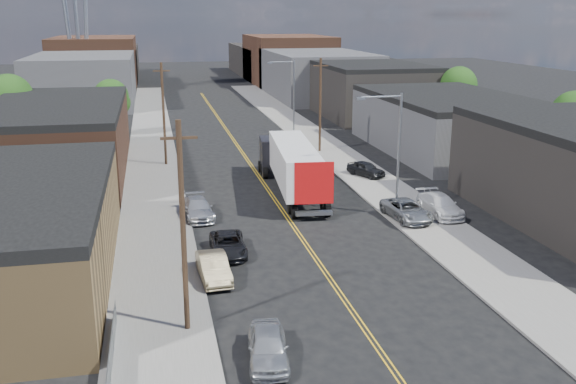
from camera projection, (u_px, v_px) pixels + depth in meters
name	position (u px, v px, depth m)	size (l,w,h in m)	color
ground	(230.00, 135.00, 78.91)	(260.00, 260.00, 0.00)	black
centerline	(249.00, 162.00, 64.77)	(0.32, 120.00, 0.01)	gold
sidewalk_left	(153.00, 165.00, 62.84)	(5.00, 140.00, 0.15)	slate
sidewalk_right	(339.00, 157.00, 66.65)	(5.00, 140.00, 0.15)	slate
warehouse_brown	(57.00, 138.00, 59.34)	(12.00, 26.00, 6.60)	#492B1D
industrial_right_b	(448.00, 123.00, 69.31)	(14.00, 24.00, 6.10)	#323234
industrial_right_c	(370.00, 89.00, 93.61)	(14.00, 22.00, 7.60)	black
skyline_left_a	(85.00, 79.00, 106.82)	(16.00, 30.00, 8.00)	#323234
skyline_right_a	(317.00, 74.00, 114.84)	(16.00, 30.00, 8.00)	#323234
skyline_left_b	(95.00, 62.00, 130.12)	(16.00, 26.00, 10.00)	#492B1D
skyline_right_b	(288.00, 60.00, 138.14)	(16.00, 26.00, 10.00)	#492B1D
skyline_left_c	(102.00, 63.00, 149.37)	(16.00, 40.00, 7.00)	black
skyline_right_c	(271.00, 60.00, 157.39)	(16.00, 40.00, 7.00)	black
streetlight_near	(394.00, 145.00, 46.02)	(3.39, 0.25, 9.00)	gray
streetlight_far	(291.00, 90.00, 79.01)	(3.39, 0.25, 9.00)	gray
utility_pole_left_near	(183.00, 227.00, 28.76)	(1.60, 0.26, 10.00)	black
utility_pole_left_far	(164.00, 114.00, 61.75)	(1.60, 0.26, 10.00)	black
utility_pole_right	(320.00, 105.00, 67.87)	(1.60, 0.26, 10.00)	black
tree_left_mid	(10.00, 101.00, 67.93)	(5.10, 5.04, 8.37)	black
tree_left_far	(112.00, 99.00, 76.78)	(4.35, 4.20, 6.97)	black
tree_right_near	(574.00, 118.00, 61.01)	(4.60, 4.48, 7.44)	black
tree_right_far	(459.00, 87.00, 83.55)	(4.85, 4.76, 7.91)	black
semi_truck	(290.00, 163.00, 53.21)	(3.96, 16.75, 4.33)	silver
car_left_a	(268.00, 346.00, 27.29)	(1.68, 4.18, 1.42)	#B4B8BA
car_left_b	(213.00, 268.00, 35.78)	(1.52, 4.35, 1.43)	#7D6F51
car_left_c	(228.00, 245.00, 39.59)	(2.11, 4.57, 1.27)	black
car_left_d	(198.00, 208.00, 46.70)	(1.98, 4.87, 1.41)	#AAACB0
car_right_lot_a	(407.00, 210.00, 45.92)	(2.29, 4.97, 1.38)	#979A9B
car_right_lot_b	(440.00, 205.00, 46.94)	(2.06, 5.06, 1.47)	silver
car_right_lot_c	(366.00, 169.00, 58.29)	(1.57, 3.91, 1.33)	black
car_ahead_truck	(294.00, 154.00, 64.68)	(2.51, 5.45, 1.51)	black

